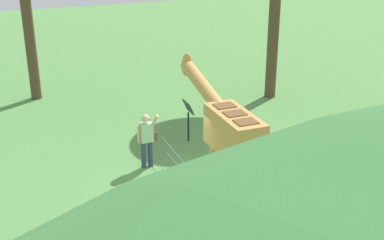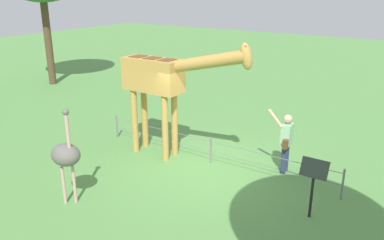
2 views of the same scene
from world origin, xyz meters
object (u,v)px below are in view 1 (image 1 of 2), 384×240
Objects in this scene: giraffe at (227,133)px; info_sign at (188,113)px; visitor at (147,137)px; ostrich at (350,154)px.

giraffe reaches higher than info_sign.
visitor is at bearing 125.96° from info_sign.
visitor is 0.76× the size of ostrich.
giraffe is 3.63m from visitor.
giraffe is at bearing 87.39° from ostrich.
ostrich reaches higher than visitor.
ostrich is at bearing -152.55° from info_sign.
visitor reaches higher than info_sign.
giraffe is 4.76m from info_sign.
ostrich is at bearing -129.53° from visitor.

